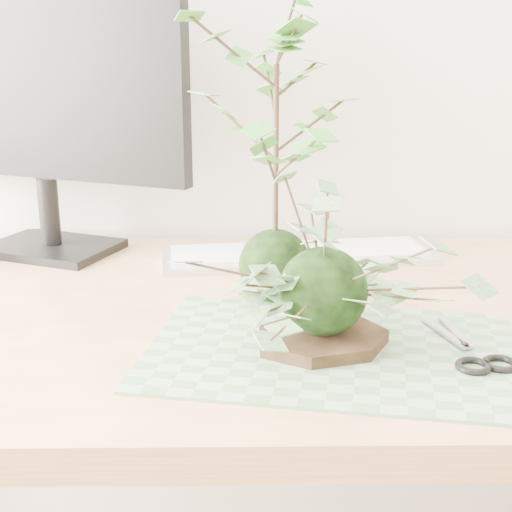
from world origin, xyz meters
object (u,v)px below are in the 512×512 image
Objects in this scene: keyboard at (298,255)px; desk at (272,365)px; ivy_kokedama at (324,251)px; maple_kokedama at (276,84)px; monitor at (40,94)px.

desk is at bearing -110.30° from keyboard.
maple_kokedama reaches higher than ivy_kokedama.
ivy_kokedama is at bearing -68.61° from desk.
monitor is (-0.42, 0.41, 0.15)m from ivy_kokedama.
keyboard is (0.05, 0.19, -0.29)m from maple_kokedama.
monitor is at bearing 165.08° from keyboard.
maple_kokedama is at bearing -11.29° from monitor.
ivy_kokedama is at bearing -96.75° from keyboard.
keyboard is (0.05, 0.22, 0.10)m from desk.
ivy_kokedama is 0.68× the size of keyboard.
desk is 5.10× the size of ivy_kokedama.
monitor is (-0.37, 0.25, -0.03)m from maple_kokedama.
maple_kokedama is 0.45m from monitor.
maple_kokedama is 0.91× the size of keyboard.
maple_kokedama is at bearing 106.56° from ivy_kokedama.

